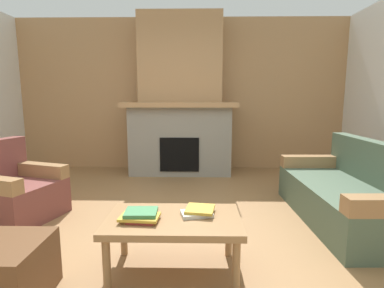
{
  "coord_description": "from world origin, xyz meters",
  "views": [
    {
      "loc": [
        0.3,
        -2.61,
        1.32
      ],
      "look_at": [
        0.23,
        1.16,
        0.73
      ],
      "focal_mm": 28.24,
      "sensor_mm": 36.0,
      "label": 1
    }
  ],
  "objects_px": {
    "armchair": "(14,192)",
    "ottoman": "(3,273)",
    "coffee_table": "(174,224)",
    "couch": "(349,195)",
    "fireplace": "(180,106)"
  },
  "relations": [
    {
      "from": "armchair",
      "to": "ottoman",
      "type": "xyz_separation_m",
      "value": [
        0.75,
        -1.35,
        -0.09
      ]
    },
    {
      "from": "armchair",
      "to": "ottoman",
      "type": "distance_m",
      "value": 1.55
    },
    {
      "from": "ottoman",
      "to": "coffee_table",
      "type": "bearing_deg",
      "value": 18.77
    },
    {
      "from": "couch",
      "to": "ottoman",
      "type": "bearing_deg",
      "value": -154.9
    },
    {
      "from": "fireplace",
      "to": "coffee_table",
      "type": "bearing_deg",
      "value": -87.82
    },
    {
      "from": "armchair",
      "to": "ottoman",
      "type": "height_order",
      "value": "armchair"
    },
    {
      "from": "fireplace",
      "to": "armchair",
      "type": "relative_size",
      "value": 2.83
    },
    {
      "from": "couch",
      "to": "fireplace",
      "type": "bearing_deg",
      "value": 131.81
    },
    {
      "from": "ottoman",
      "to": "armchair",
      "type": "bearing_deg",
      "value": 118.81
    },
    {
      "from": "armchair",
      "to": "coffee_table",
      "type": "height_order",
      "value": "armchair"
    },
    {
      "from": "fireplace",
      "to": "armchair",
      "type": "bearing_deg",
      "value": -128.81
    },
    {
      "from": "couch",
      "to": "ottoman",
      "type": "xyz_separation_m",
      "value": [
        -2.86,
        -1.34,
        -0.09
      ]
    },
    {
      "from": "armchair",
      "to": "ottoman",
      "type": "relative_size",
      "value": 1.83
    },
    {
      "from": "fireplace",
      "to": "armchair",
      "type": "height_order",
      "value": "fireplace"
    },
    {
      "from": "coffee_table",
      "to": "ottoman",
      "type": "height_order",
      "value": "coffee_table"
    }
  ]
}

